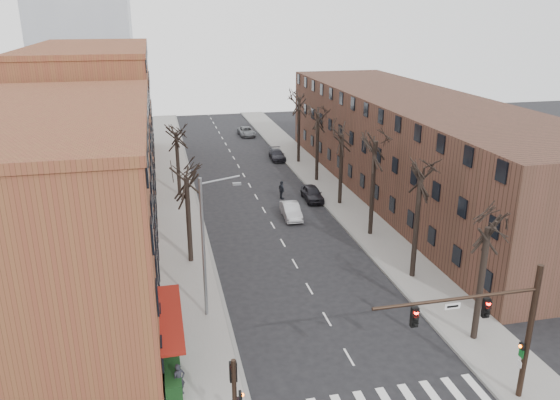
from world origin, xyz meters
TOP-DOWN VIEW (x-y plane):
  - sidewalk_left at (-8.00, 35.00)m, footprint 4.00×90.00m
  - sidewalk_right at (8.00, 35.00)m, footprint 4.00×90.00m
  - building_left_near at (-16.00, 15.00)m, footprint 12.00×26.00m
  - building_left_far at (-16.00, 44.00)m, footprint 12.00×28.00m
  - building_right at (16.00, 30.00)m, footprint 12.00×50.00m
  - awning_left at (-9.40, 6.00)m, footprint 1.20×7.00m
  - hedge at (-9.50, 5.00)m, footprint 0.80×6.00m
  - tree_right_a at (7.60, 4.00)m, footprint 5.20×5.20m
  - tree_right_b at (7.60, 12.00)m, footprint 5.20×5.20m
  - tree_right_c at (7.60, 20.00)m, footprint 5.20×5.20m
  - tree_right_d at (7.60, 28.00)m, footprint 5.20×5.20m
  - tree_right_e at (7.60, 36.00)m, footprint 5.20×5.20m
  - tree_right_f at (7.60, 44.00)m, footprint 5.20×5.20m
  - tree_left_a at (-7.60, 18.00)m, footprint 5.20×5.20m
  - tree_left_b at (-7.60, 34.00)m, footprint 5.20×5.20m
  - signal_mast_arm at (5.45, -1.00)m, footprint 8.14×0.30m
  - signal_pole_left at (-6.99, -0.95)m, footprint 0.47×0.44m
  - streetlight at (-7.03, 10.00)m, footprint 2.45×0.22m
  - silver_sedan at (2.03, 25.41)m, footprint 1.65×4.24m
  - parked_car_near at (5.30, 29.76)m, footprint 1.79×4.25m
  - parked_car_mid at (5.30, 45.96)m, footprint 1.97×4.42m
  - parked_car_far at (3.80, 60.74)m, footprint 2.29×4.75m
  - pedestrian_a at (-9.21, 2.79)m, footprint 0.72×0.61m
  - pedestrian_crossing at (2.38, 30.78)m, footprint 0.69×1.18m

SIDE VIEW (x-z plane):
  - awning_left at x=-9.40m, z-range -0.07..0.07m
  - tree_right_a at x=7.60m, z-range -5.00..5.00m
  - tree_right_b at x=7.60m, z-range -5.40..5.40m
  - tree_right_c at x=7.60m, z-range -5.80..5.80m
  - tree_right_d at x=7.60m, z-range -5.00..5.00m
  - tree_right_e at x=7.60m, z-range -5.40..5.40m
  - tree_right_f at x=7.60m, z-range -5.80..5.80m
  - tree_left_a at x=-7.60m, z-range -4.75..4.75m
  - tree_left_b at x=-7.60m, z-range -4.75..4.75m
  - sidewalk_left at x=-8.00m, z-range 0.00..0.15m
  - sidewalk_right at x=8.00m, z-range 0.00..0.15m
  - parked_car_mid at x=5.30m, z-range 0.00..1.26m
  - hedge at x=-9.50m, z-range 0.15..1.15m
  - parked_car_far at x=3.80m, z-range 0.00..1.30m
  - silver_sedan at x=2.03m, z-range 0.00..1.38m
  - parked_car_near at x=5.30m, z-range 0.00..1.43m
  - pedestrian_crossing at x=2.38m, z-range 0.00..1.89m
  - pedestrian_a at x=-9.21m, z-range 0.15..1.82m
  - signal_pole_left at x=-6.99m, z-range 0.41..4.81m
  - signal_mast_arm at x=5.45m, z-range 0.80..8.00m
  - building_right at x=16.00m, z-range 0.00..10.00m
  - streetlight at x=-7.03m, z-range 0.50..9.53m
  - building_left_near at x=-16.00m, z-range 0.00..12.00m
  - building_left_far at x=-16.00m, z-range 0.00..14.00m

